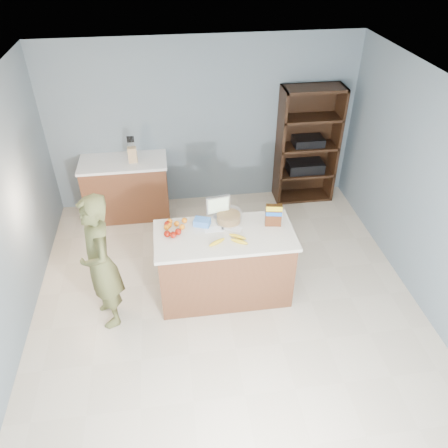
{
  "coord_description": "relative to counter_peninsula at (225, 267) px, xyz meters",
  "views": [
    {
      "loc": [
        -0.54,
        -3.49,
        3.83
      ],
      "look_at": [
        0.0,
        0.35,
        1.0
      ],
      "focal_mm": 35.0,
      "sensor_mm": 36.0,
      "label": 1
    }
  ],
  "objects": [
    {
      "name": "bananas",
      "position": [
        0.01,
        -0.15,
        0.51
      ],
      "size": [
        0.44,
        0.23,
        0.04
      ],
      "color": "yellow",
      "rests_on": "counter_peninsula"
    },
    {
      "name": "oranges",
      "position": [
        -0.54,
        0.22,
        0.52
      ],
      "size": [
        0.27,
        0.19,
        0.06
      ],
      "color": "orange",
      "rests_on": "counter_peninsula"
    },
    {
      "name": "walls",
      "position": [
        0.0,
        -0.3,
        1.24
      ],
      "size": [
        4.52,
        5.02,
        2.51
      ],
      "color": "slate",
      "rests_on": "ground"
    },
    {
      "name": "back_cabinet",
      "position": [
        -1.2,
        1.9,
        0.04
      ],
      "size": [
        1.24,
        0.62,
        0.9
      ],
      "color": "brown",
      "rests_on": "ground"
    },
    {
      "name": "salad_bowl",
      "position": [
        0.08,
        0.24,
        0.54
      ],
      "size": [
        0.3,
        0.3,
        0.13
      ],
      "color": "#267219",
      "rests_on": "counter_peninsula"
    },
    {
      "name": "counter_peninsula",
      "position": [
        0.0,
        0.0,
        0.0
      ],
      "size": [
        1.56,
        0.76,
        0.9
      ],
      "color": "brown",
      "rests_on": "ground"
    },
    {
      "name": "person",
      "position": [
        -1.34,
        -0.2,
        0.39
      ],
      "size": [
        0.56,
        0.68,
        1.61
      ],
      "primitive_type": "imported",
      "rotation": [
        0.0,
        0.0,
        -1.23
      ],
      "color": "brown",
      "rests_on": "ground"
    },
    {
      "name": "envelopes",
      "position": [
        -0.0,
        0.09,
        0.49
      ],
      "size": [
        0.44,
        0.2,
        0.0
      ],
      "color": "white",
      "rests_on": "counter_peninsula"
    },
    {
      "name": "floor",
      "position": [
        0.0,
        -0.3,
        -0.42
      ],
      "size": [
        4.5,
        5.0,
        0.02
      ],
      "primitive_type": "cube",
      "color": "beige",
      "rests_on": "ground"
    },
    {
      "name": "apples",
      "position": [
        -0.58,
        0.08,
        0.52
      ],
      "size": [
        0.2,
        0.28,
        0.07
      ],
      "color": "maroon",
      "rests_on": "counter_peninsula"
    },
    {
      "name": "knife_block",
      "position": [
        -1.05,
        1.86,
        0.6
      ],
      "size": [
        0.12,
        0.1,
        0.31
      ],
      "color": "tan",
      "rests_on": "back_cabinet"
    },
    {
      "name": "blue_carton",
      "position": [
        -0.23,
        0.2,
        0.52
      ],
      "size": [
        0.21,
        0.18,
        0.08
      ],
      "primitive_type": "cube",
      "rotation": [
        0.0,
        0.0,
        -0.36
      ],
      "color": "blue",
      "rests_on": "counter_peninsula"
    },
    {
      "name": "cereal_box",
      "position": [
        0.57,
        0.09,
        0.64
      ],
      "size": [
        0.19,
        0.1,
        0.27
      ],
      "color": "#592B14",
      "rests_on": "counter_peninsula"
    },
    {
      "name": "tv",
      "position": [
        -0.03,
        0.33,
        0.64
      ],
      "size": [
        0.28,
        0.12,
        0.28
      ],
      "color": "silver",
      "rests_on": "counter_peninsula"
    },
    {
      "name": "shelving_unit",
      "position": [
        1.55,
        2.05,
        0.45
      ],
      "size": [
        0.9,
        0.4,
        1.8
      ],
      "color": "black",
      "rests_on": "ground"
    }
  ]
}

